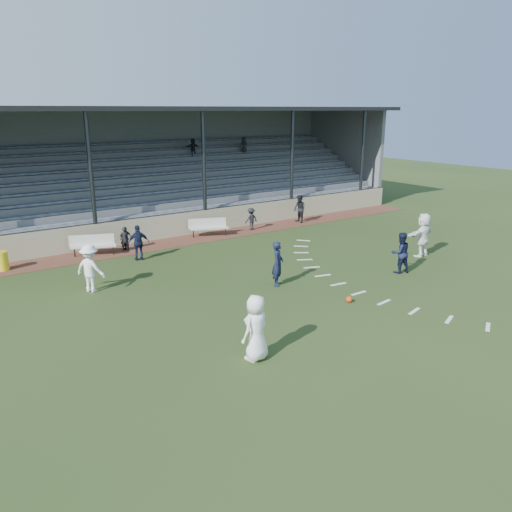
{
  "coord_description": "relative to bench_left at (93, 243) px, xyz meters",
  "views": [
    {
      "loc": [
        -10.03,
        -11.89,
        6.48
      ],
      "look_at": [
        0.0,
        2.5,
        1.3
      ],
      "focal_mm": 35.0,
      "sensor_mm": 36.0,
      "label": 1
    }
  ],
  "objects": [
    {
      "name": "cinder_track",
      "position": [
        3.57,
        0.02,
        -0.57
      ],
      "size": [
        34.0,
        2.0,
        0.02
      ],
      "primitive_type": "cube",
      "color": "#562E22",
      "rests_on": "ground"
    },
    {
      "name": "grandstand",
      "position": [
        3.57,
        5.79,
        1.62
      ],
      "size": [
        34.6,
        9.0,
        6.61
      ],
      "color": "slate",
      "rests_on": "ground"
    },
    {
      "name": "sub_left_near",
      "position": [
        1.47,
        -0.13,
        0.0
      ],
      "size": [
        0.45,
        0.33,
        1.13
      ],
      "primitive_type": "imported",
      "rotation": [
        0.0,
        0.0,
        2.98
      ],
      "color": "black",
      "rests_on": "cinder_track"
    },
    {
      "name": "sub_left_far",
      "position": [
        1.6,
        0.03,
        -0.01
      ],
      "size": [
        0.71,
        0.48,
        1.12
      ],
      "primitive_type": "imported",
      "rotation": [
        0.0,
        0.0,
        3.5
      ],
      "color": "black",
      "rests_on": "cinder_track"
    },
    {
      "name": "player_white_lead",
      "position": [
        0.47,
        -12.42,
        0.33
      ],
      "size": [
        1.02,
        0.81,
        1.83
      ],
      "primitive_type": "imported",
      "rotation": [
        0.0,
        0.0,
        3.43
      ],
      "color": "white",
      "rests_on": "ground"
    },
    {
      "name": "retaining_wall",
      "position": [
        3.57,
        1.07,
        0.02
      ],
      "size": [
        34.0,
        0.18,
        1.2
      ],
      "primitive_type": "cube",
      "color": "#B2AB89",
      "rests_on": "ground"
    },
    {
      "name": "sub_right",
      "position": [
        8.78,
        -0.02,
        0.05
      ],
      "size": [
        0.82,
        0.5,
        1.23
      ],
      "primitive_type": "imported",
      "rotation": [
        0.0,
        0.0,
        3.19
      ],
      "color": "black",
      "rests_on": "cinder_track"
    },
    {
      "name": "bench_right",
      "position": [
        6.12,
        0.09,
        0.0
      ],
      "size": [
        2.01,
        1.17,
        0.95
      ],
      "rotation": [
        0.0,
        0.0,
        -0.38
      ],
      "color": "beige",
      "rests_on": "cinder_track"
    },
    {
      "name": "football",
      "position": [
        5.48,
        -10.91,
        -0.47
      ],
      "size": [
        0.22,
        0.22,
        0.22
      ],
      "primitive_type": "sphere",
      "color": "red",
      "rests_on": "ground"
    },
    {
      "name": "player_white_wing",
      "position": [
        -1.53,
        -4.68,
        0.31
      ],
      "size": [
        1.21,
        1.32,
        1.78
      ],
      "primitive_type": "imported",
      "rotation": [
        0.0,
        0.0,
        2.2
      ],
      "color": "white",
      "rests_on": "ground"
    },
    {
      "name": "official",
      "position": [
        12.16,
        -0.13,
        0.25
      ],
      "size": [
        0.67,
        0.83,
        1.62
      ],
      "primitive_type": "imported",
      "rotation": [
        0.0,
        0.0,
        4.64
      ],
      "color": "black",
      "rests_on": "cinder_track"
    },
    {
      "name": "player_navy_wing",
      "position": [
        1.46,
        -1.9,
        0.21
      ],
      "size": [
        0.99,
        0.58,
        1.59
      ],
      "primitive_type": "imported",
      "rotation": [
        0.0,
        0.0,
        2.92
      ],
      "color": "#121732",
      "rests_on": "ground"
    },
    {
      "name": "bench_left",
      "position": [
        0.0,
        0.0,
        0.0
      ],
      "size": [
        2.0,
        1.19,
        0.95
      ],
      "rotation": [
        0.0,
        0.0,
        -0.39
      ],
      "color": "beige",
      "rests_on": "cinder_track"
    },
    {
      "name": "player_navy_lead",
      "position": [
        4.5,
        -8.08,
        0.28
      ],
      "size": [
        0.74,
        0.73,
        1.73
      ],
      "primitive_type": "imported",
      "rotation": [
        0.0,
        0.0,
        0.75
      ],
      "color": "#121732",
      "rests_on": "ground"
    },
    {
      "name": "player_navy_mid",
      "position": [
        9.56,
        -9.7,
        0.26
      ],
      "size": [
        0.97,
        0.85,
        1.69
      ],
      "primitive_type": "imported",
      "rotation": [
        0.0,
        0.0,
        2.85
      ],
      "color": "#121732",
      "rests_on": "ground"
    },
    {
      "name": "penalty_arc",
      "position": [
        7.69,
        -10.48,
        -0.58
      ],
      "size": [
        3.89,
        14.63,
        0.01
      ],
      "color": "white",
      "rests_on": "ground"
    },
    {
      "name": "player_white_back",
      "position": [
        12.34,
        -8.67,
        0.41
      ],
      "size": [
        1.92,
        0.84,
        2.0
      ],
      "primitive_type": "imported",
      "rotation": [
        0.0,
        0.0,
        3.28
      ],
      "color": "white",
      "rests_on": "ground"
    },
    {
      "name": "trash_bin",
      "position": [
        -3.8,
        -0.07,
        -0.17
      ],
      "size": [
        0.49,
        0.49,
        0.79
      ],
      "primitive_type": "cylinder",
      "color": "yellow",
      "rests_on": "cinder_track"
    },
    {
      "name": "ground",
      "position": [
        3.57,
        -10.48,
        -0.58
      ],
      "size": [
        90.0,
        90.0,
        0.0
      ],
      "primitive_type": "plane",
      "color": "#273A17",
      "rests_on": "ground"
    }
  ]
}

